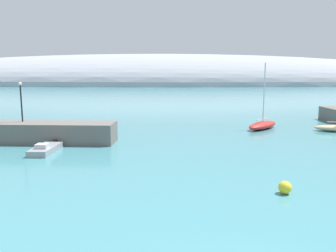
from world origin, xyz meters
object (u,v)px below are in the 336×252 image
at_px(mooring_buoy_yellow, 284,187).
at_px(motorboat_grey_foreground, 45,149).
at_px(harbor_lamp_post, 20,97).
at_px(sailboat_red_near_shore, 262,125).

bearing_deg(mooring_buoy_yellow, motorboat_grey_foreground, 149.84).
bearing_deg(motorboat_grey_foreground, harbor_lamp_post, -138.74).
height_order(mooring_buoy_yellow, harbor_lamp_post, harbor_lamp_post).
xyz_separation_m(motorboat_grey_foreground, mooring_buoy_yellow, (18.86, -10.96, 0.08)).
bearing_deg(mooring_buoy_yellow, harbor_lamp_post, 145.02).
height_order(sailboat_red_near_shore, harbor_lamp_post, sailboat_red_near_shore).
relative_size(sailboat_red_near_shore, mooring_buoy_yellow, 10.62).
xyz_separation_m(sailboat_red_near_shore, harbor_lamp_post, (-28.34, -8.18, 4.25)).
bearing_deg(motorboat_grey_foreground, sailboat_red_near_shore, 121.15).
bearing_deg(mooring_buoy_yellow, sailboat_red_near_shore, 77.71).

